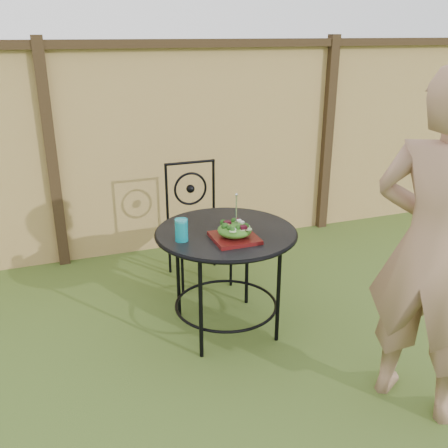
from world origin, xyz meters
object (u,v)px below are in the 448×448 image
at_px(diner, 435,251).
at_px(salad_plate, 235,238).
at_px(patio_chair, 197,220).
at_px(patio_table, 226,250).

relative_size(diner, salad_plate, 6.73).
relative_size(patio_chair, salad_plate, 3.52).
distance_m(patio_table, salad_plate, 0.22).
height_order(patio_table, patio_chair, patio_chair).
bearing_deg(diner, salad_plate, 9.73).
distance_m(patio_table, patio_chair, 0.82).
relative_size(patio_table, patio_chair, 0.97).
relative_size(patio_chair, diner, 0.52).
xyz_separation_m(patio_chair, salad_plate, (-0.05, -0.98, 0.23)).
distance_m(patio_table, diner, 1.31).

